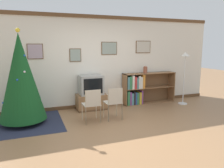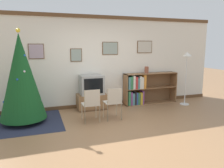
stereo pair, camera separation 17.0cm
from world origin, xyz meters
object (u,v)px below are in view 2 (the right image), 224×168
(tv_console, at_px, (92,102))
(standing_lamp, at_px, (187,65))
(television, at_px, (92,85))
(folding_chair_right, at_px, (113,101))
(folding_chair_left, at_px, (91,103))
(bookshelf, at_px, (141,89))
(vase, at_px, (147,70))
(christmas_tree, at_px, (21,77))

(tv_console, distance_m, standing_lamp, 3.09)
(tv_console, xyz_separation_m, television, (0.00, -0.00, 0.50))
(folding_chair_right, bearing_deg, television, 104.35)
(folding_chair_left, relative_size, folding_chair_right, 1.00)
(television, height_order, folding_chair_right, television)
(tv_console, height_order, folding_chair_left, folding_chair_left)
(television, distance_m, folding_chair_right, 1.15)
(bookshelf, height_order, vase, vase)
(christmas_tree, xyz_separation_m, tv_console, (1.81, 0.56, -0.88))
(bookshelf, bearing_deg, folding_chair_right, -138.88)
(tv_console, xyz_separation_m, folding_chair_right, (0.28, -1.09, 0.25))
(christmas_tree, relative_size, television, 3.37)
(television, distance_m, vase, 1.81)
(folding_chair_right, bearing_deg, christmas_tree, 165.67)
(vase, bearing_deg, television, -178.53)
(tv_console, height_order, television, television)
(television, relative_size, folding_chair_left, 0.80)
(television, distance_m, bookshelf, 1.63)
(folding_chair_left, bearing_deg, bookshelf, 31.60)
(folding_chair_right, xyz_separation_m, standing_lamp, (2.60, 0.64, 0.78))
(television, xyz_separation_m, folding_chair_left, (-0.28, -1.09, -0.25))
(christmas_tree, height_order, tv_console, christmas_tree)
(television, height_order, standing_lamp, standing_lamp)
(christmas_tree, height_order, folding_chair_right, christmas_tree)
(bookshelf, distance_m, vase, 0.63)
(vase, bearing_deg, tv_console, -178.62)
(television, xyz_separation_m, standing_lamp, (2.88, -0.45, 0.53))
(folding_chair_left, bearing_deg, folding_chair_right, 0.00)
(bookshelf, bearing_deg, christmas_tree, -169.60)
(christmas_tree, xyz_separation_m, folding_chair_right, (2.09, -0.53, -0.63))
(christmas_tree, bearing_deg, bookshelf, 10.40)
(tv_console, xyz_separation_m, vase, (1.78, 0.04, 0.86))
(television, xyz_separation_m, folding_chair_right, (0.28, -1.09, -0.25))
(folding_chair_right, distance_m, standing_lamp, 2.79)
(folding_chair_left, bearing_deg, tv_console, 75.68)
(bookshelf, height_order, standing_lamp, standing_lamp)
(tv_console, bearing_deg, vase, 1.38)
(television, bearing_deg, folding_chair_right, -75.65)
(tv_console, bearing_deg, television, -90.00)
(christmas_tree, distance_m, tv_console, 2.09)
(folding_chair_left, bearing_deg, vase, 28.95)
(folding_chair_right, bearing_deg, vase, 37.21)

